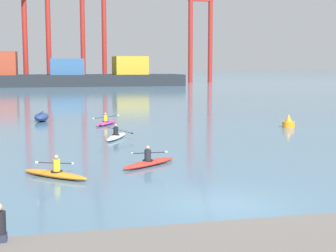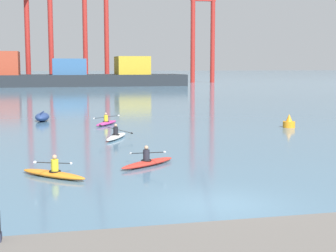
# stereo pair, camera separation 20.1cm
# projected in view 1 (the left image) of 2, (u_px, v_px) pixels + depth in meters

# --- Properties ---
(ground_plane) EXTENTS (800.00, 800.00, 0.00)m
(ground_plane) POSITION_uv_depth(u_px,v_px,m) (223.00, 204.00, 16.94)
(ground_plane) COLOR #476B84
(container_barge) EXTENTS (51.29, 11.66, 7.51)m
(container_barge) POSITION_uv_depth(u_px,v_px,m) (65.00, 75.00, 112.37)
(container_barge) COLOR #1E2328
(container_barge) RESTS_ON ground
(gantry_crane_west_mid) EXTENTS (6.58, 20.94, 34.46)m
(gantry_crane_west_mid) POSITION_uv_depth(u_px,v_px,m) (36.00, 10.00, 118.75)
(gantry_crane_west_mid) COLOR maroon
(gantry_crane_west_mid) RESTS_ON ground
(gantry_crane_east_mid) EXTENTS (6.57, 20.07, 37.83)m
(gantry_crane_east_mid) POSITION_uv_depth(u_px,v_px,m) (93.00, 9.00, 126.75)
(gantry_crane_east_mid) COLOR maroon
(gantry_crane_east_mid) RESTS_ON ground
(gantry_crane_east) EXTENTS (6.64, 17.07, 37.41)m
(gantry_crane_east) POSITION_uv_depth(u_px,v_px,m) (201.00, 15.00, 132.81)
(gantry_crane_east) COLOR maroon
(gantry_crane_east) RESTS_ON ground
(capsized_dinghy) EXTENTS (1.43, 2.72, 0.76)m
(capsized_dinghy) POSITION_uv_depth(u_px,v_px,m) (42.00, 117.00, 42.03)
(capsized_dinghy) COLOR navy
(capsized_dinghy) RESTS_ON ground
(channel_buoy) EXTENTS (0.90, 0.90, 1.00)m
(channel_buoy) POSITION_uv_depth(u_px,v_px,m) (288.00, 123.00, 37.84)
(channel_buoy) COLOR orange
(channel_buoy) RESTS_ON ground
(kayak_magenta) EXTENTS (2.28, 3.22, 0.95)m
(kayak_magenta) POSITION_uv_depth(u_px,v_px,m) (106.00, 123.00, 39.47)
(kayak_magenta) COLOR #C13384
(kayak_magenta) RESTS_ON ground
(kayak_red) EXTENTS (3.07, 2.54, 0.95)m
(kayak_red) POSITION_uv_depth(u_px,v_px,m) (149.00, 162.00, 23.40)
(kayak_red) COLOR red
(kayak_red) RESTS_ON ground
(kayak_orange) EXTENTS (2.85, 2.81, 0.95)m
(kayak_orange) POSITION_uv_depth(u_px,v_px,m) (55.00, 173.00, 20.97)
(kayak_orange) COLOR orange
(kayak_orange) RESTS_ON ground
(kayak_white) EXTENTS (2.05, 3.33, 0.95)m
(kayak_white) POSITION_uv_depth(u_px,v_px,m) (116.00, 136.00, 32.00)
(kayak_white) COLOR silver
(kayak_white) RESTS_ON ground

